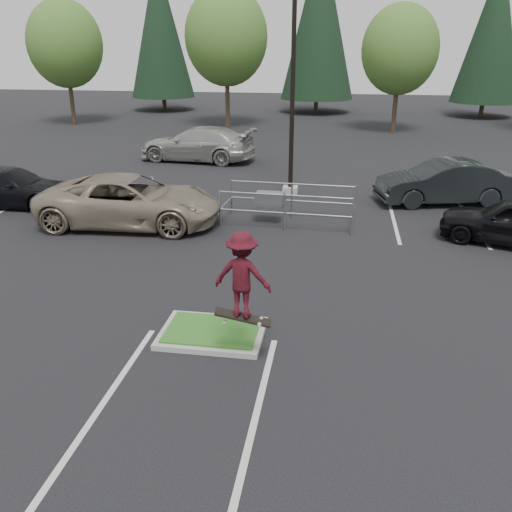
# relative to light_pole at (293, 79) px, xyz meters

# --- Properties ---
(ground) EXTENTS (120.00, 120.00, 0.00)m
(ground) POSITION_rel_light_pole_xyz_m (-0.50, -12.00, -4.56)
(ground) COLOR black
(ground) RESTS_ON ground
(grass_median) EXTENTS (2.20, 1.60, 0.16)m
(grass_median) POSITION_rel_light_pole_xyz_m (-0.50, -12.00, -4.48)
(grass_median) COLOR #A4A299
(grass_median) RESTS_ON ground
(stall_lines) EXTENTS (22.62, 17.60, 0.01)m
(stall_lines) POSITION_rel_light_pole_xyz_m (-1.85, -5.98, -4.56)
(stall_lines) COLOR beige
(stall_lines) RESTS_ON ground
(light_pole) EXTENTS (0.70, 0.60, 10.12)m
(light_pole) POSITION_rel_light_pole_xyz_m (0.00, 0.00, 0.00)
(light_pole) COLOR #A4A299
(light_pole) RESTS_ON ground
(decid_a) EXTENTS (5.44, 5.44, 8.91)m
(decid_a) POSITION_rel_light_pole_xyz_m (-18.51, 18.03, 1.02)
(decid_a) COLOR #38281C
(decid_a) RESTS_ON ground
(decid_b) EXTENTS (5.89, 5.89, 9.64)m
(decid_b) POSITION_rel_light_pole_xyz_m (-6.51, 18.53, 1.48)
(decid_b) COLOR #38281C
(decid_b) RESTS_ON ground
(decid_c) EXTENTS (5.12, 5.12, 8.38)m
(decid_c) POSITION_rel_light_pole_xyz_m (5.49, 17.83, 0.69)
(decid_c) COLOR #38281C
(decid_c) RESTS_ON ground
(conif_a) EXTENTS (5.72, 5.72, 13.00)m
(conif_a) POSITION_rel_light_pole_xyz_m (-14.50, 28.00, 2.54)
(conif_a) COLOR #38281C
(conif_a) RESTS_ON ground
(conif_b) EXTENTS (6.38, 6.38, 14.50)m
(conif_b) POSITION_rel_light_pole_xyz_m (-0.50, 28.50, 3.29)
(conif_b) COLOR #38281C
(conif_b) RESTS_ON ground
(conif_c) EXTENTS (5.50, 5.50, 12.50)m
(conif_c) POSITION_rel_light_pole_xyz_m (13.50, 27.50, 2.29)
(conif_c) COLOR #38281C
(conif_c) RESTS_ON ground
(cart_corral) EXTENTS (4.59, 1.85, 1.28)m
(cart_corral) POSITION_rel_light_pole_xyz_m (-0.19, -3.97, -3.76)
(cart_corral) COLOR gray
(cart_corral) RESTS_ON ground
(skateboarder) EXTENTS (1.13, 0.72, 1.85)m
(skateboarder) POSITION_rel_light_pole_xyz_m (0.36, -13.00, -2.65)
(skateboarder) COLOR black
(skateboarder) RESTS_ON ground
(car_l_tan) EXTENTS (6.29, 3.13, 1.71)m
(car_l_tan) POSITION_rel_light_pole_xyz_m (-5.00, -5.00, -3.70)
(car_l_tan) COLOR gray
(car_l_tan) RESTS_ON ground
(car_l_black) EXTENTS (5.09, 2.22, 1.46)m
(car_l_black) POSITION_rel_light_pole_xyz_m (-10.50, -3.40, -3.83)
(car_l_black) COLOR black
(car_l_black) RESTS_ON ground
(car_r_charc) EXTENTS (5.35, 2.91, 1.67)m
(car_r_charc) POSITION_rel_light_pole_xyz_m (6.00, -0.50, -3.72)
(car_r_charc) COLOR black
(car_r_charc) RESTS_ON ground
(car_far_silver) EXTENTS (6.35, 3.18, 1.77)m
(car_far_silver) POSITION_rel_light_pole_xyz_m (-5.50, 6.00, -3.67)
(car_far_silver) COLOR #A6A6A1
(car_far_silver) RESTS_ON ground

